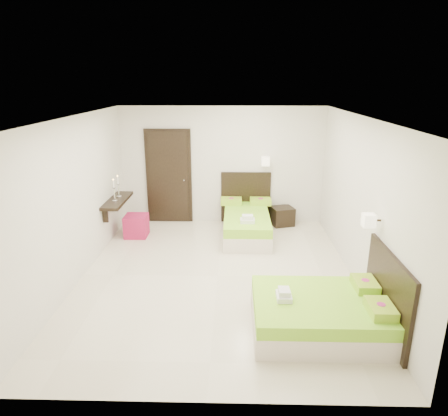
{
  "coord_description": "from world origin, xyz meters",
  "views": [
    {
      "loc": [
        0.26,
        -6.0,
        3.13
      ],
      "look_at": [
        0.1,
        0.3,
        1.1
      ],
      "focal_mm": 32.0,
      "sensor_mm": 36.0,
      "label": 1
    }
  ],
  "objects_px": {
    "bed_single": "(247,222)",
    "nightstand": "(282,216)",
    "bed_double": "(326,312)",
    "ottoman": "(136,226)"
  },
  "relations": [
    {
      "from": "bed_single",
      "to": "nightstand",
      "type": "relative_size",
      "value": 4.02
    },
    {
      "from": "bed_double",
      "to": "nightstand",
      "type": "distance_m",
      "value": 3.98
    },
    {
      "from": "bed_double",
      "to": "bed_single",
      "type": "bearing_deg",
      "value": 105.44
    },
    {
      "from": "nightstand",
      "to": "ottoman",
      "type": "distance_m",
      "value": 3.21
    },
    {
      "from": "bed_single",
      "to": "bed_double",
      "type": "relative_size",
      "value": 1.08
    },
    {
      "from": "bed_single",
      "to": "nightstand",
      "type": "height_order",
      "value": "bed_single"
    },
    {
      "from": "bed_single",
      "to": "nightstand",
      "type": "bearing_deg",
      "value": 36.25
    },
    {
      "from": "nightstand",
      "to": "ottoman",
      "type": "xyz_separation_m",
      "value": [
        -3.12,
        -0.76,
        0.02
      ]
    },
    {
      "from": "bed_double",
      "to": "ottoman",
      "type": "distance_m",
      "value": 4.56
    },
    {
      "from": "bed_double",
      "to": "nightstand",
      "type": "height_order",
      "value": "bed_double"
    }
  ]
}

